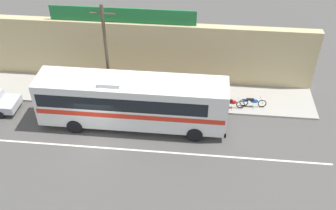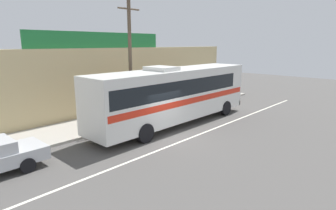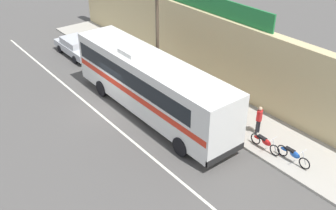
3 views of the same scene
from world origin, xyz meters
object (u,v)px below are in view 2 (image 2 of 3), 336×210
Objects in this scene: motorcycle_blue at (212,94)px; pedestrian_by_curb at (189,91)px; motorcycle_red at (205,97)px; intercity_bus at (174,93)px; utility_pole at (130,61)px.

pedestrian_by_curb is at bearing 167.44° from motorcycle_blue.
motorcycle_blue is 1.02× the size of motorcycle_red.
intercity_bus is 1.63× the size of utility_pole.
utility_pole is (-1.85, 2.01, 2.00)m from intercity_bus.
intercity_bus is 7.30m from motorcycle_red.
intercity_bus is at bearing -47.33° from utility_pole.
utility_pole is at bearing 132.67° from intercity_bus.
intercity_bus reaches higher than motorcycle_blue.
motorcycle_blue is at bearing 17.66° from intercity_bus.
utility_pole is 4.60× the size of pedestrian_by_curb.
motorcycle_blue is at bearing 3.50° from utility_pole.
intercity_bus reaches higher than pedestrian_by_curb.
utility_pole is at bearing -176.50° from motorcycle_blue.
intercity_bus is at bearing -149.75° from pedestrian_by_curb.
utility_pole is 9.29m from motorcycle_red.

